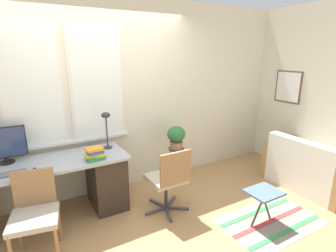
{
  "coord_description": "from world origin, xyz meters",
  "views": [
    {
      "loc": [
        -0.97,
        -2.77,
        1.96
      ],
      "look_at": [
        0.71,
        0.17,
        1.01
      ],
      "focal_mm": 28.0,
      "sensor_mm": 36.0,
      "label": 1
    }
  ],
  "objects_px": {
    "keyboard": "(6,175)",
    "folding_stool": "(264,194)",
    "book_stack": "(95,154)",
    "monitor": "(4,145)",
    "mouse": "(35,169)",
    "desk_chair_wooden": "(35,212)",
    "office_chair_swivel": "(169,179)",
    "plant_stand": "(176,153)",
    "potted_plant": "(176,136)",
    "couch_loveseat": "(308,170)",
    "desk_lamp": "(106,121)"
  },
  "relations": [
    {
      "from": "potted_plant",
      "to": "keyboard",
      "type": "bearing_deg",
      "value": -174.8
    },
    {
      "from": "desk_lamp",
      "to": "couch_loveseat",
      "type": "relative_size",
      "value": 0.4
    },
    {
      "from": "office_chair_swivel",
      "to": "folding_stool",
      "type": "height_order",
      "value": "office_chair_swivel"
    },
    {
      "from": "mouse",
      "to": "office_chair_swivel",
      "type": "distance_m",
      "value": 1.51
    },
    {
      "from": "couch_loveseat",
      "to": "potted_plant",
      "type": "xyz_separation_m",
      "value": [
        -1.64,
        1.09,
        0.49
      ]
    },
    {
      "from": "desk_lamp",
      "to": "potted_plant",
      "type": "height_order",
      "value": "desk_lamp"
    },
    {
      "from": "desk_lamp",
      "to": "desk_chair_wooden",
      "type": "relative_size",
      "value": 0.57
    },
    {
      "from": "monitor",
      "to": "potted_plant",
      "type": "height_order",
      "value": "monitor"
    },
    {
      "from": "desk_lamp",
      "to": "couch_loveseat",
      "type": "height_order",
      "value": "desk_lamp"
    },
    {
      "from": "keyboard",
      "to": "potted_plant",
      "type": "distance_m",
      "value": 2.18
    },
    {
      "from": "mouse",
      "to": "desk_chair_wooden",
      "type": "xyz_separation_m",
      "value": [
        -0.06,
        -0.37,
        -0.29
      ]
    },
    {
      "from": "keyboard",
      "to": "office_chair_swivel",
      "type": "distance_m",
      "value": 1.77
    },
    {
      "from": "monitor",
      "to": "folding_stool",
      "type": "relative_size",
      "value": 1.06
    },
    {
      "from": "desk_chair_wooden",
      "to": "mouse",
      "type": "bearing_deg",
      "value": 91.23
    },
    {
      "from": "office_chair_swivel",
      "to": "folding_stool",
      "type": "bearing_deg",
      "value": 137.49
    },
    {
      "from": "keyboard",
      "to": "desk_chair_wooden",
      "type": "distance_m",
      "value": 0.52
    },
    {
      "from": "book_stack",
      "to": "keyboard",
      "type": "bearing_deg",
      "value": 177.84
    },
    {
      "from": "monitor",
      "to": "plant_stand",
      "type": "relative_size",
      "value": 0.78
    },
    {
      "from": "monitor",
      "to": "desk_lamp",
      "type": "height_order",
      "value": "desk_lamp"
    },
    {
      "from": "keyboard",
      "to": "couch_loveseat",
      "type": "xyz_separation_m",
      "value": [
        3.81,
        -0.9,
        -0.48
      ]
    },
    {
      "from": "monitor",
      "to": "mouse",
      "type": "distance_m",
      "value": 0.5
    },
    {
      "from": "keyboard",
      "to": "folding_stool",
      "type": "relative_size",
      "value": 0.84
    },
    {
      "from": "monitor",
      "to": "desk_lamp",
      "type": "distance_m",
      "value": 1.16
    },
    {
      "from": "keyboard",
      "to": "book_stack",
      "type": "distance_m",
      "value": 0.91
    },
    {
      "from": "keyboard",
      "to": "potted_plant",
      "type": "relative_size",
      "value": 1.06
    },
    {
      "from": "desk_chair_wooden",
      "to": "potted_plant",
      "type": "distance_m",
      "value": 2.07
    },
    {
      "from": "office_chair_swivel",
      "to": "desk_lamp",
      "type": "bearing_deg",
      "value": -52.58
    },
    {
      "from": "folding_stool",
      "to": "mouse",
      "type": "bearing_deg",
      "value": 153.18
    },
    {
      "from": "monitor",
      "to": "mouse",
      "type": "height_order",
      "value": "monitor"
    },
    {
      "from": "keyboard",
      "to": "book_stack",
      "type": "xyz_separation_m",
      "value": [
        0.91,
        -0.03,
        0.06
      ]
    },
    {
      "from": "book_stack",
      "to": "monitor",
      "type": "bearing_deg",
      "value": 156.13
    },
    {
      "from": "keyboard",
      "to": "mouse",
      "type": "relative_size",
      "value": 5.91
    },
    {
      "from": "desk_chair_wooden",
      "to": "folding_stool",
      "type": "distance_m",
      "value": 2.46
    },
    {
      "from": "desk_lamp",
      "to": "folding_stool",
      "type": "bearing_deg",
      "value": -46.12
    },
    {
      "from": "potted_plant",
      "to": "couch_loveseat",
      "type": "bearing_deg",
      "value": -33.71
    },
    {
      "from": "plant_stand",
      "to": "book_stack",
      "type": "bearing_deg",
      "value": -169.63
    },
    {
      "from": "desk_chair_wooden",
      "to": "book_stack",
      "type": "bearing_deg",
      "value": 36.81
    },
    {
      "from": "book_stack",
      "to": "plant_stand",
      "type": "xyz_separation_m",
      "value": [
        1.27,
        0.23,
        -0.31
      ]
    },
    {
      "from": "keyboard",
      "to": "book_stack",
      "type": "height_order",
      "value": "book_stack"
    },
    {
      "from": "monitor",
      "to": "couch_loveseat",
      "type": "bearing_deg",
      "value": -18.33
    },
    {
      "from": "monitor",
      "to": "potted_plant",
      "type": "xyz_separation_m",
      "value": [
        2.17,
        -0.17,
        -0.2
      ]
    },
    {
      "from": "monitor",
      "to": "potted_plant",
      "type": "bearing_deg",
      "value": -4.43
    },
    {
      "from": "couch_loveseat",
      "to": "plant_stand",
      "type": "relative_size",
      "value": 2.07
    },
    {
      "from": "book_stack",
      "to": "potted_plant",
      "type": "bearing_deg",
      "value": 10.37
    },
    {
      "from": "monitor",
      "to": "desk_lamp",
      "type": "xyz_separation_m",
      "value": [
        1.15,
        -0.09,
        0.15
      ]
    },
    {
      "from": "keyboard",
      "to": "desk_chair_wooden",
      "type": "relative_size",
      "value": 0.42
    },
    {
      "from": "book_stack",
      "to": "potted_plant",
      "type": "relative_size",
      "value": 0.69
    },
    {
      "from": "folding_stool",
      "to": "plant_stand",
      "type": "bearing_deg",
      "value": 104.89
    },
    {
      "from": "desk_lamp",
      "to": "couch_loveseat",
      "type": "xyz_separation_m",
      "value": [
        2.66,
        -1.17,
        -0.84
      ]
    },
    {
      "from": "monitor",
      "to": "office_chair_swivel",
      "type": "height_order",
      "value": "monitor"
    }
  ]
}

